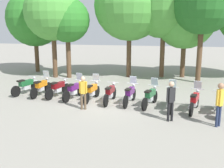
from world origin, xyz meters
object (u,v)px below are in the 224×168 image
(motorcycle_2, at_px, (58,88))
(motorcycle_10, at_px, (219,103))
(person_1, at_px, (171,98))
(motorcycle_0, at_px, (26,86))
(motorcycle_4, at_px, (92,91))
(motorcycle_8, at_px, (172,99))
(tree_6, at_px, (203,3))
(motorcycle_3, at_px, (74,90))
(tree_4, at_px, (164,2))
(tree_2, at_px, (67,20))
(motorcycle_1, at_px, (41,87))
(tree_5, at_px, (185,18))
(motorcycle_5, at_px, (110,93))
(motorcycle_7, at_px, (150,96))
(tree_0, at_px, (35,18))
(tree_3, at_px, (130,5))
(person_2, at_px, (83,90))
(motorcycle_6, at_px, (130,94))
(tree_1, at_px, (53,12))
(motorcycle_9, at_px, (195,101))
(person_0, at_px, (220,101))

(motorcycle_2, distance_m, motorcycle_10, 8.56)
(person_1, bearing_deg, motorcycle_0, -135.86)
(motorcycle_4, distance_m, motorcycle_10, 6.42)
(motorcycle_8, height_order, tree_6, tree_6)
(motorcycle_3, relative_size, tree_4, 0.26)
(motorcycle_4, relative_size, tree_4, 0.26)
(motorcycle_0, height_order, tree_2, tree_2)
(motorcycle_4, height_order, tree_6, tree_6)
(person_1, bearing_deg, motorcycle_1, -137.45)
(motorcycle_3, relative_size, tree_5, 0.31)
(motorcycle_5, bearing_deg, motorcycle_10, -95.52)
(motorcycle_0, bearing_deg, motorcycle_7, -81.56)
(motorcycle_4, relative_size, person_1, 1.27)
(motorcycle_0, bearing_deg, motorcycle_1, -81.57)
(motorcycle_3, bearing_deg, motorcycle_8, -87.18)
(motorcycle_5, distance_m, tree_5, 9.95)
(motorcycle_5, bearing_deg, motorcycle_3, 85.99)
(motorcycle_1, bearing_deg, tree_0, 32.50)
(motorcycle_5, distance_m, tree_3, 8.86)
(person_1, bearing_deg, motorcycle_3, -142.11)
(motorcycle_4, height_order, motorcycle_10, motorcycle_4)
(motorcycle_2, height_order, person_1, person_1)
(person_2, bearing_deg, motorcycle_10, 87.21)
(tree_3, relative_size, tree_5, 1.17)
(motorcycle_6, distance_m, tree_0, 13.09)
(motorcycle_7, xyz_separation_m, tree_1, (-7.89, 6.20, 4.42))
(motorcycle_1, relative_size, motorcycle_3, 1.01)
(motorcycle_5, xyz_separation_m, tree_0, (-8.39, 8.07, 4.05))
(tree_5, bearing_deg, motorcycle_5, -115.75)
(person_2, height_order, tree_4, tree_4)
(motorcycle_9, relative_size, tree_0, 0.31)
(tree_5, xyz_separation_m, tree_6, (1.02, -1.90, 0.91))
(tree_0, height_order, tree_6, tree_6)
(motorcycle_3, height_order, tree_6, tree_6)
(motorcycle_4, height_order, motorcycle_5, motorcycle_4)
(motorcycle_1, height_order, motorcycle_8, same)
(motorcycle_10, xyz_separation_m, person_0, (-0.27, -1.67, 0.57))
(motorcycle_2, distance_m, tree_3, 8.96)
(motorcycle_5, bearing_deg, person_2, 148.93)
(motorcycle_5, height_order, motorcycle_10, same)
(motorcycle_2, distance_m, motorcycle_3, 1.09)
(motorcycle_2, xyz_separation_m, motorcycle_6, (4.23, -0.53, 0.01))
(motorcycle_2, relative_size, person_1, 1.25)
(tree_0, distance_m, tree_1, 3.39)
(motorcycle_7, distance_m, person_1, 2.28)
(motorcycle_1, distance_m, motorcycle_5, 4.27)
(motorcycle_10, bearing_deg, tree_3, 41.90)
(motorcycle_0, bearing_deg, motorcycle_5, -81.77)
(motorcycle_2, relative_size, tree_6, 0.28)
(person_0, xyz_separation_m, person_1, (-1.90, 0.22, -0.05))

